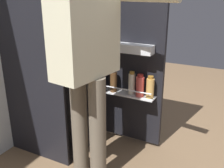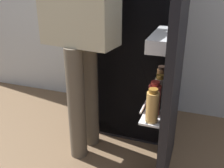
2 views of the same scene
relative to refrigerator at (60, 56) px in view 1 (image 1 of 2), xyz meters
name	(u,v)px [view 1 (image 1 of 2)]	position (x,y,z in m)	size (l,w,h in m)	color
ground_plane	(113,155)	(-0.02, -0.51, -0.81)	(6.40, 6.40, 0.00)	brown
kitchen_wall	(18,7)	(-0.02, 0.40, 0.39)	(4.40, 0.10, 2.40)	silver
refrigerator	(60,56)	(0.00, 0.00, 0.00)	(0.63, 1.17, 1.62)	black
person	(87,51)	(-0.31, -0.47, 0.16)	(0.56, 0.82, 1.61)	#665B4C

